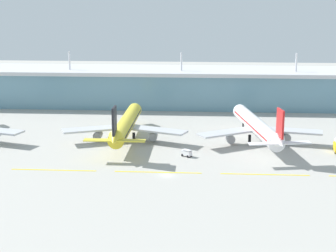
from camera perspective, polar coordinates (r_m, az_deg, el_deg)
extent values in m
plane|color=#A8A59E|center=(172.68, -0.14, -5.18)|extent=(600.00, 600.00, 0.00)
cube|color=#6693A8|center=(278.64, 1.43, 3.85)|extent=(280.00, 28.00, 17.07)
cube|color=silver|center=(277.21, 1.44, 5.77)|extent=(288.00, 34.00, 1.80)
cylinder|color=silver|center=(278.97, -10.25, 6.73)|extent=(0.90, 0.90, 9.00)
cylinder|color=silver|center=(270.97, 1.40, 6.74)|extent=(0.90, 0.90, 9.00)
cylinder|color=silver|center=(274.41, 13.24, 6.48)|extent=(0.90, 0.90, 9.00)
cylinder|color=yellow|center=(213.59, -4.36, 0.26)|extent=(5.94, 53.15, 5.80)
cone|color=yellow|center=(241.24, -3.43, 1.82)|extent=(5.52, 4.01, 5.51)
cone|color=yellow|center=(184.96, -5.63, -1.48)|extent=(4.95, 6.64, 5.72)
cube|color=black|center=(184.36, -5.62, 0.54)|extent=(0.72, 6.40, 9.50)
cube|color=yellow|center=(186.43, -7.27, -1.47)|extent=(10.01, 3.23, 0.36)
cube|color=yellow|center=(184.69, -3.92, -1.53)|extent=(10.01, 3.23, 0.36)
cube|color=#B7BABF|center=(211.66, -7.74, -0.31)|extent=(24.79, 15.35, 0.70)
cylinder|color=gray|center=(213.48, -7.32, -0.95)|extent=(3.21, 4.51, 3.20)
cube|color=#B7BABF|center=(208.30, -1.25, -0.42)|extent=(24.81, 15.24, 0.70)
cylinder|color=gray|center=(210.48, -1.54, -1.05)|extent=(3.21, 4.51, 3.20)
cylinder|color=black|center=(233.89, -3.67, 0.26)|extent=(0.70, 0.70, 3.60)
cylinder|color=black|center=(212.31, -5.31, -1.15)|extent=(1.10, 1.10, 3.60)
cylinder|color=black|center=(211.42, -3.59, -1.18)|extent=(1.10, 1.10, 3.60)
cube|color=black|center=(213.50, -4.36, 0.36)|extent=(5.96, 47.84, 0.60)
cylinder|color=white|center=(212.57, 9.19, 0.06)|extent=(15.05, 54.35, 5.80)
cone|color=white|center=(240.04, 7.38, 1.67)|extent=(6.12, 4.89, 5.51)
cone|color=white|center=(184.35, 11.63, -1.75)|extent=(6.00, 7.38, 5.72)
cube|color=red|center=(183.71, 11.63, 0.28)|extent=(1.79, 6.42, 9.50)
cube|color=white|center=(183.28, 9.94, -1.82)|extent=(10.40, 4.88, 0.36)
cube|color=white|center=(186.59, 13.19, -1.71)|extent=(10.40, 4.88, 0.36)
cube|color=#B7BABF|center=(205.87, 6.27, -0.66)|extent=(23.97, 18.46, 0.70)
cylinder|color=gray|center=(208.18, 6.49, -1.30)|extent=(3.93, 4.98, 3.20)
cube|color=#B7BABF|center=(212.24, 12.61, -0.48)|extent=(24.89, 11.67, 0.70)
cylinder|color=gray|center=(213.87, 12.15, -1.12)|extent=(3.93, 4.98, 3.20)
cylinder|color=black|center=(232.75, 7.84, 0.09)|extent=(0.70, 0.70, 3.60)
cylinder|color=black|center=(210.08, 8.51, -1.40)|extent=(1.10, 1.10, 3.60)
cylinder|color=black|center=(211.77, 10.19, -1.35)|extent=(1.10, 1.10, 3.60)
cube|color=red|center=(212.48, 9.19, 0.16)|extent=(14.16, 49.02, 0.60)
cube|color=yellow|center=(181.58, -11.84, -4.52)|extent=(28.00, 0.70, 0.04)
cube|color=yellow|center=(175.63, -1.06, -4.85)|extent=(28.00, 0.70, 0.04)
cube|color=yellow|center=(176.15, 10.08, -5.01)|extent=(28.00, 0.70, 0.04)
cube|color=silver|center=(192.09, 1.96, -2.85)|extent=(3.93, 3.66, 1.60)
cube|color=silver|center=(191.77, 1.96, -2.52)|extent=(3.65, 3.43, 0.16)
cylinder|color=black|center=(192.51, 1.52, -3.06)|extent=(0.92, 0.84, 0.90)
cylinder|color=black|center=(193.69, 1.83, -2.95)|extent=(0.92, 0.84, 0.90)
cylinder|color=black|center=(190.94, 2.09, -3.20)|extent=(0.92, 0.84, 0.90)
cylinder|color=black|center=(192.12, 2.40, -3.10)|extent=(0.92, 0.84, 0.90)
cylinder|color=black|center=(204.37, 17.06, -2.68)|extent=(0.44, 0.93, 0.90)
cylinder|color=black|center=(209.18, 16.89, -2.30)|extent=(0.44, 0.93, 0.90)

